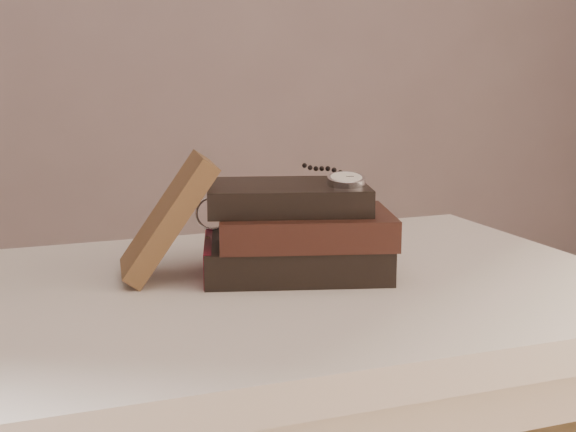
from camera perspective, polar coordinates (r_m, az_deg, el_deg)
name	(u,v)px	position (r m, az deg, el deg)	size (l,w,h in m)	color
table	(226,359)	(1.01, -4.34, -9.96)	(1.00, 0.60, 0.75)	silver
book_stack	(296,232)	(1.03, 0.60, -1.15)	(0.26, 0.22, 0.11)	black
journal	(168,217)	(1.01, -8.41, -0.08)	(0.03, 0.11, 0.17)	#48301B
pocket_watch	(344,179)	(1.01, 3.97, 2.61)	(0.06, 0.15, 0.02)	silver
eyeglasses	(231,213)	(1.09, -4.05, 0.23)	(0.12, 0.13, 0.05)	silver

